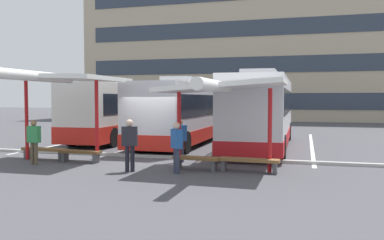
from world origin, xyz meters
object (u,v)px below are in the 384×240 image
(waiting_shelter_0, at_px, (56,79))
(bench_2, at_px, (196,160))
(coach_bus_1, at_px, (189,113))
(waiting_passenger_0, at_px, (180,138))
(bench_3, at_px, (249,162))
(waiting_shelter_1, at_px, (222,88))
(coach_bus_0, at_px, (123,112))
(waiting_passenger_3, at_px, (177,144))
(waiting_passenger_1, at_px, (34,139))
(bench_1, at_px, (80,153))
(coach_bus_2, at_px, (262,112))
(waiting_passenger_2, at_px, (130,141))
(bench_0, at_px, (44,151))

(waiting_shelter_0, height_order, bench_2, waiting_shelter_0)
(coach_bus_1, relative_size, waiting_passenger_0, 7.63)
(coach_bus_1, xyz_separation_m, waiting_passenger_0, (1.66, -7.04, -0.70))
(waiting_passenger_0, bearing_deg, bench_2, -54.02)
(bench_3, bearing_deg, waiting_passenger_0, 154.96)
(waiting_shelter_0, distance_m, waiting_passenger_0, 5.22)
(waiting_shelter_1, height_order, bench_3, waiting_shelter_1)
(coach_bus_0, xyz_separation_m, coach_bus_1, (4.25, -0.51, -0.00))
(waiting_passenger_3, bearing_deg, coach_bus_1, 103.51)
(waiting_shelter_1, distance_m, waiting_passenger_1, 7.19)
(bench_1, bearing_deg, coach_bus_2, 47.38)
(bench_3, bearing_deg, coach_bus_2, 92.61)
(coach_bus_1, bearing_deg, waiting_passenger_3, -76.49)
(coach_bus_1, distance_m, waiting_passenger_2, 9.41)
(bench_1, xyz_separation_m, waiting_passenger_2, (2.67, -1.36, 0.68))
(waiting_shelter_0, relative_size, bench_1, 3.02)
(coach_bus_1, distance_m, waiting_passenger_1, 9.58)
(bench_3, distance_m, waiting_passenger_3, 2.48)
(coach_bus_0, distance_m, waiting_passenger_1, 9.50)
(bench_1, distance_m, waiting_passenger_1, 1.75)
(bench_1, bearing_deg, waiting_passenger_1, -145.86)
(waiting_passenger_1, xyz_separation_m, waiting_passenger_3, (5.61, -0.31, 0.02))
(coach_bus_2, relative_size, waiting_shelter_1, 2.25)
(waiting_passenger_2, bearing_deg, bench_0, 159.55)
(bench_0, height_order, bench_1, same)
(waiting_shelter_1, distance_m, waiting_passenger_0, 3.01)
(bench_2, bearing_deg, waiting_shelter_0, 177.62)
(bench_1, relative_size, waiting_passenger_3, 0.99)
(waiting_shelter_1, bearing_deg, waiting_passenger_0, 142.20)
(waiting_shelter_1, xyz_separation_m, waiting_passenger_3, (-1.33, -0.73, -1.82))
(bench_3, distance_m, waiting_passenger_2, 4.01)
(coach_bus_2, height_order, waiting_shelter_1, coach_bus_2)
(bench_0, relative_size, bench_3, 1.00)
(waiting_passenger_0, distance_m, waiting_passenger_3, 2.27)
(bench_2, distance_m, waiting_passenger_3, 1.13)
(bench_2, bearing_deg, waiting_shelter_1, -6.54)
(waiting_passenger_3, bearing_deg, waiting_passenger_0, 104.34)
(waiting_shelter_1, distance_m, bench_3, 2.60)
(waiting_passenger_1, relative_size, waiting_passenger_3, 0.99)
(waiting_shelter_1, bearing_deg, waiting_passenger_2, -163.54)
(waiting_passenger_1, bearing_deg, waiting_passenger_3, -3.12)
(waiting_shelter_0, bearing_deg, bench_2, -2.38)
(coach_bus_1, xyz_separation_m, waiting_passenger_1, (-3.39, -8.93, -0.70))
(coach_bus_2, distance_m, waiting_passenger_2, 8.81)
(coach_bus_2, distance_m, waiting_passenger_0, 6.29)
(waiting_passenger_1, bearing_deg, coach_bus_2, 45.37)
(coach_bus_1, distance_m, waiting_passenger_3, 9.53)
(coach_bus_0, xyz_separation_m, bench_3, (8.69, -8.85, -1.30))
(waiting_shelter_0, bearing_deg, coach_bus_0, 98.58)
(bench_0, height_order, waiting_passenger_0, waiting_passenger_0)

